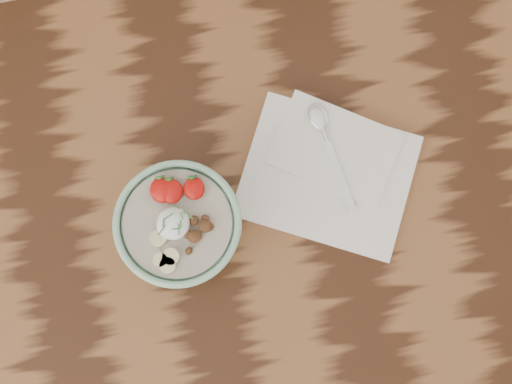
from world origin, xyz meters
The scene contains 4 objects.
table centered at (0.00, 0.00, 65.70)cm, with size 160.00×90.00×75.00cm.
breakfast_bowl centered at (-1.84, 5.81, 80.72)cm, with size 16.85×16.85×11.20cm.
napkin centered at (20.15, 10.49, 75.61)cm, with size 29.60×27.70×1.44cm.
spoon centered at (20.36, 16.01, 76.80)cm, with size 4.29×16.46×0.86cm.
Camera 1 is at (6.08, -7.38, 175.82)cm, focal length 50.00 mm.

